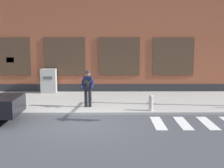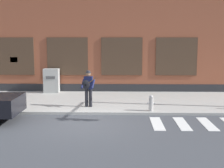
{
  "view_description": "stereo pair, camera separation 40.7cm",
  "coord_description": "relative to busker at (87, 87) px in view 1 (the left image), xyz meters",
  "views": [
    {
      "loc": [
        1.05,
        -11.58,
        3.26
      ],
      "look_at": [
        1.14,
        1.66,
        1.3
      ],
      "focal_mm": 50.0,
      "sensor_mm": 36.0,
      "label": 1
    },
    {
      "loc": [
        1.46,
        -11.57,
        3.26
      ],
      "look_at": [
        1.14,
        1.66,
        1.3
      ],
      "focal_mm": 50.0,
      "sensor_mm": 36.0,
      "label": 2
    }
  ],
  "objects": [
    {
      "name": "ground_plane",
      "position": [
        -0.03,
        -2.45,
        -1.06
      ],
      "size": [
        160.0,
        160.0,
        0.0
      ],
      "primitive_type": "plane",
      "color": "#424449"
    },
    {
      "name": "sidewalk",
      "position": [
        -0.03,
        1.57,
        -1.01
      ],
      "size": [
        28.0,
        5.31,
        0.11
      ],
      "color": "#ADAAA3",
      "rests_on": "ground"
    },
    {
      "name": "building_backdrop",
      "position": [
        -0.03,
        6.21,
        2.77
      ],
      "size": [
        28.0,
        4.06,
        7.67
      ],
      "color": "brown",
      "rests_on": "ground"
    },
    {
      "name": "crosswalk",
      "position": [
        5.27,
        -2.39,
        -1.06
      ],
      "size": [
        5.2,
        1.9,
        0.01
      ],
      "color": "silver",
      "rests_on": "ground"
    },
    {
      "name": "busker",
      "position": [
        0.0,
        0.0,
        0.0
      ],
      "size": [
        0.72,
        0.57,
        1.67
      ],
      "color": "black",
      "rests_on": "sidewalk"
    },
    {
      "name": "utility_box",
      "position": [
        -2.51,
        3.77,
        -0.26
      ],
      "size": [
        0.87,
        0.53,
        1.39
      ],
      "color": "#ADADA8",
      "rests_on": "sidewalk"
    },
    {
      "name": "fire_hydrant",
      "position": [
        2.81,
        -0.74,
        -0.61
      ],
      "size": [
        0.38,
        0.2,
        0.7
      ],
      "color": "#B2ADA8",
      "rests_on": "sidewalk"
    }
  ]
}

